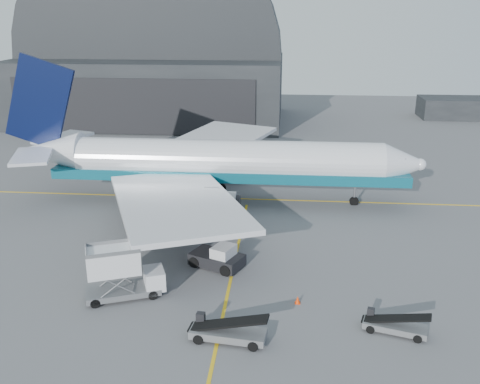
# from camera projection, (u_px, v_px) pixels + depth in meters

# --- Properties ---
(ground) EXTENTS (200.00, 200.00, 0.00)m
(ground) POSITION_uv_depth(u_px,v_px,m) (230.00, 283.00, 42.83)
(ground) COLOR #565659
(ground) RESTS_ON ground
(taxi_lines) EXTENTS (80.00, 42.12, 0.02)m
(taxi_lines) POSITION_uv_depth(u_px,v_px,m) (243.00, 223.00, 54.76)
(taxi_lines) COLOR yellow
(taxi_lines) RESTS_ON ground
(hangar) EXTENTS (50.00, 28.30, 28.00)m
(hangar) POSITION_uv_depth(u_px,v_px,m) (151.00, 70.00, 102.71)
(hangar) COLOR black
(hangar) RESTS_ON ground
(distant_bldg_a) EXTENTS (14.00, 8.00, 4.00)m
(distant_bldg_a) POSITION_uv_depth(u_px,v_px,m) (455.00, 118.00, 107.55)
(distant_bldg_a) COLOR black
(distant_bldg_a) RESTS_ON ground
(airliner) EXTENTS (46.87, 45.45, 16.45)m
(airliner) POSITION_uv_depth(u_px,v_px,m) (212.00, 162.00, 59.63)
(airliner) COLOR white
(airliner) RESTS_ON ground
(catering_truck) EXTENTS (6.26, 4.16, 4.04)m
(catering_truck) POSITION_uv_depth(u_px,v_px,m) (121.00, 273.00, 40.04)
(catering_truck) COLOR slate
(catering_truck) RESTS_ON ground
(pushback_tug) EXTENTS (5.03, 4.06, 2.04)m
(pushback_tug) POSITION_uv_depth(u_px,v_px,m) (218.00, 258.00, 45.34)
(pushback_tug) COLOR black
(pushback_tug) RESTS_ON ground
(belt_loader_a) EXTENTS (5.44, 2.40, 2.04)m
(belt_loader_a) POSITION_uv_depth(u_px,v_px,m) (227.00, 332.00, 35.26)
(belt_loader_a) COLOR slate
(belt_loader_a) RESTS_ON ground
(belt_loader_b) EXTENTS (4.56, 2.53, 1.71)m
(belt_loader_b) POSITION_uv_depth(u_px,v_px,m) (394.00, 325.00, 36.14)
(belt_loader_b) COLOR slate
(belt_loader_b) RESTS_ON ground
(traffic_cone) EXTENTS (0.41, 0.41, 0.59)m
(traffic_cone) POSITION_uv_depth(u_px,v_px,m) (298.00, 300.00, 39.78)
(traffic_cone) COLOR #EE3907
(traffic_cone) RESTS_ON ground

